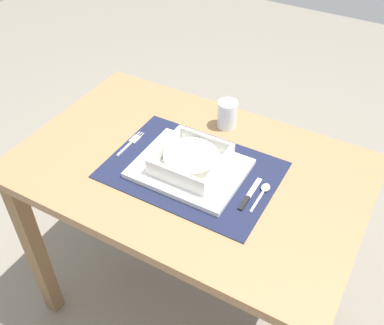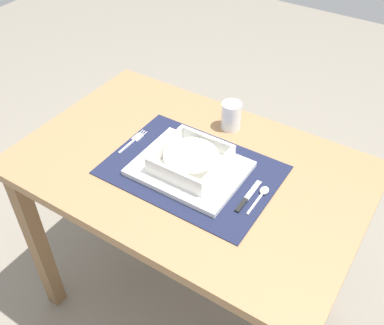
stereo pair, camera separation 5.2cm
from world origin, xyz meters
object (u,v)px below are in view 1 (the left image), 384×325
at_px(porridge_bowl, 191,160).
at_px(butter_knife, 249,195).
at_px(dining_table, 190,192).
at_px(fork, 132,142).
at_px(drinking_glass, 227,116).
at_px(spoon, 264,190).

xyz_separation_m(porridge_bowl, butter_knife, (0.19, -0.01, -0.03)).
bearing_deg(porridge_bowl, dining_table, 130.42).
distance_m(porridge_bowl, butter_knife, 0.19).
bearing_deg(fork, drinking_glass, 46.71).
relative_size(spoon, butter_knife, 0.84).
bearing_deg(fork, porridge_bowl, -4.43).
bearing_deg(spoon, butter_knife, -130.62).
bearing_deg(drinking_glass, spoon, -45.10).
height_order(dining_table, butter_knife, butter_knife).
bearing_deg(spoon, porridge_bowl, -176.62).
relative_size(fork, butter_knife, 0.94).
bearing_deg(fork, spoon, 0.76).
bearing_deg(butter_knife, dining_table, 170.96).
height_order(porridge_bowl, spoon, porridge_bowl).
height_order(fork, butter_knife, butter_knife).
distance_m(fork, drinking_glass, 0.31).
xyz_separation_m(porridge_bowl, spoon, (0.21, 0.02, -0.03)).
distance_m(dining_table, drinking_glass, 0.27).
xyz_separation_m(fork, butter_knife, (0.40, -0.03, 0.00)).
xyz_separation_m(dining_table, spoon, (0.23, 0.00, 0.12)).
xyz_separation_m(dining_table, porridge_bowl, (0.02, -0.02, 0.15)).
bearing_deg(dining_table, drinking_glass, 87.23).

